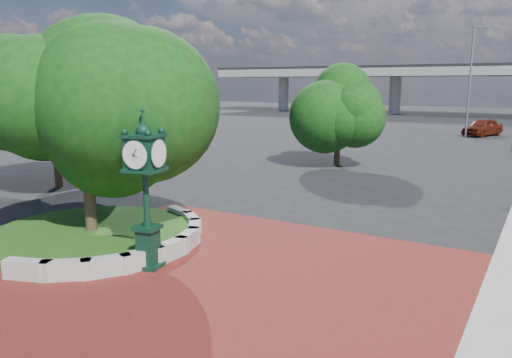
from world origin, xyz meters
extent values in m
plane|color=black|center=(0.00, 0.00, 0.00)|extent=(200.00, 200.00, 0.00)
cube|color=maroon|center=(0.00, -1.00, 0.02)|extent=(12.00, 12.00, 0.04)
cube|color=#9E9B93|center=(-3.91, -3.01, 0.27)|extent=(1.29, 0.76, 0.54)
cube|color=#9E9B93|center=(-3.05, -2.54, 0.27)|extent=(1.20, 1.04, 0.54)
cube|color=#9E9B93|center=(-2.38, -1.84, 0.27)|extent=(1.00, 1.22, 0.54)
cube|color=#9E9B93|center=(-1.95, -0.96, 0.27)|extent=(0.71, 1.30, 0.54)
cube|color=#9E9B93|center=(-1.80, 0.00, 0.27)|extent=(0.35, 1.25, 0.54)
cube|color=#9E9B93|center=(-1.95, 0.96, 0.27)|extent=(0.71, 1.30, 0.54)
cube|color=#9E9B93|center=(-2.38, 1.84, 0.27)|extent=(1.00, 1.22, 0.54)
cube|color=#9E9B93|center=(-3.05, 2.54, 0.27)|extent=(1.20, 1.04, 0.54)
cube|color=#9E9B93|center=(-3.91, 3.01, 0.27)|extent=(1.29, 0.76, 0.54)
cylinder|color=#1C4012|center=(-5.00, 0.00, 0.20)|extent=(6.10, 6.10, 0.40)
cube|color=#9E9B93|center=(0.00, 70.00, 6.50)|extent=(90.00, 12.00, 1.20)
cube|color=black|center=(0.00, 70.00, 7.30)|extent=(90.00, 12.00, 0.40)
cylinder|color=#9E9B93|center=(-35.00, 70.00, 3.00)|extent=(1.80, 1.80, 6.00)
cylinder|color=#9E9B93|center=(-15.00, 70.00, 3.00)|extent=(1.80, 1.80, 6.00)
cylinder|color=#38281C|center=(-5.00, 0.00, 1.08)|extent=(0.36, 0.36, 2.17)
sphere|color=#0F3911|center=(-5.00, 0.00, 3.73)|extent=(5.20, 5.20, 5.20)
cylinder|color=#38281C|center=(-13.00, 5.00, 1.22)|extent=(0.36, 0.36, 2.45)
sphere|color=#0F3911|center=(-13.00, 5.00, 4.13)|extent=(5.60, 5.60, 5.60)
cylinder|color=#38281C|center=(-4.00, 18.00, 0.96)|extent=(0.36, 0.36, 1.92)
sphere|color=#0F3911|center=(-4.00, 18.00, 3.25)|extent=(4.40, 4.40, 4.40)
cube|color=black|center=(-1.89, -0.80, 0.07)|extent=(0.83, 0.83, 0.14)
cube|color=black|center=(-1.89, -0.80, 0.62)|extent=(0.57, 0.57, 0.97)
cube|color=black|center=(-1.89, -0.80, 1.13)|extent=(0.73, 0.73, 0.11)
cylinder|color=black|center=(-1.89, -0.80, 1.94)|extent=(0.15, 0.15, 1.51)
cube|color=black|center=(-1.89, -0.80, 3.14)|extent=(0.93, 0.93, 0.80)
cylinder|color=white|center=(-1.81, -1.20, 3.14)|extent=(0.71, 0.19, 0.71)
cylinder|color=white|center=(-1.97, -0.39, 3.14)|extent=(0.71, 0.19, 0.71)
cylinder|color=white|center=(-2.30, -0.87, 3.14)|extent=(0.19, 0.71, 0.71)
cylinder|color=white|center=(-1.48, -0.72, 3.14)|extent=(0.19, 0.71, 0.71)
sphere|color=black|center=(-1.89, -0.80, 3.69)|extent=(0.39, 0.39, 0.39)
cone|color=black|center=(-1.89, -0.80, 3.98)|extent=(0.16, 0.16, 0.44)
imported|color=#53190B|center=(1.44, 40.74, 0.81)|extent=(3.55, 5.10, 1.61)
cylinder|color=slate|center=(0.29, 38.72, 4.88)|extent=(0.17, 0.17, 9.77)
cube|color=slate|center=(1.25, 38.90, 9.77)|extent=(1.95, 0.51, 0.13)
cube|color=slate|center=(2.10, 39.05, 9.66)|extent=(0.58, 0.36, 0.16)
camera|label=1|loc=(7.13, -10.28, 4.92)|focal=35.00mm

